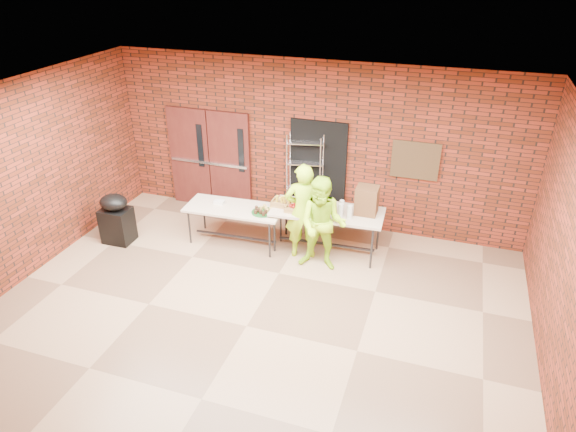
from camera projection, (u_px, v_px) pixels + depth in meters
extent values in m
cube|color=brown|center=(247.00, 327.00, 7.56)|extent=(8.00, 7.00, 0.04)
cube|color=silver|center=(236.00, 113.00, 6.04)|extent=(8.00, 7.00, 0.04)
cube|color=maroon|center=(314.00, 145.00, 9.75)|extent=(8.00, 0.04, 3.20)
cube|color=maroon|center=(2.00, 191.00, 7.92)|extent=(0.04, 7.00, 3.20)
cube|color=#4E1D16|center=(190.00, 157.00, 10.68)|extent=(0.88, 0.08, 2.10)
cube|color=#4E1D16|center=(230.00, 162.00, 10.43)|extent=(0.88, 0.08, 2.10)
cube|color=black|center=(200.00, 146.00, 10.42)|extent=(0.12, 0.02, 0.90)
cube|color=black|center=(241.00, 151.00, 10.17)|extent=(0.12, 0.02, 0.90)
cube|color=silver|center=(209.00, 163.00, 10.53)|extent=(1.70, 0.04, 0.05)
cube|color=black|center=(318.00, 173.00, 9.93)|extent=(1.10, 0.06, 2.10)
cube|color=#402E19|center=(415.00, 160.00, 9.18)|extent=(0.85, 0.04, 0.70)
cube|color=#BFAA92|center=(234.00, 208.00, 9.35)|extent=(1.82, 0.83, 0.04)
cube|color=#29292E|center=(236.00, 236.00, 9.63)|extent=(1.58, 0.12, 0.03)
cylinder|color=#29292E|center=(204.00, 213.00, 10.00)|extent=(0.04, 0.04, 0.69)
cylinder|color=#29292E|center=(281.00, 225.00, 9.55)|extent=(0.04, 0.04, 0.69)
cylinder|color=#29292E|center=(189.00, 227.00, 9.50)|extent=(0.04, 0.04, 0.69)
cylinder|color=#29292E|center=(270.00, 240.00, 9.06)|extent=(0.04, 0.04, 0.69)
cube|color=#BFAA92|center=(327.00, 212.00, 9.06)|extent=(2.02, 0.92, 0.04)
cube|color=#29292E|center=(326.00, 244.00, 9.37)|extent=(1.76, 0.13, 0.03)
cylinder|color=#29292E|center=(286.00, 216.00, 9.77)|extent=(0.04, 0.04, 0.77)
cylinder|color=#29292E|center=(378.00, 231.00, 9.28)|extent=(0.04, 0.04, 0.77)
cylinder|color=#29292E|center=(275.00, 233.00, 9.22)|extent=(0.04, 0.04, 0.77)
cylinder|color=#29292E|center=(372.00, 249.00, 8.73)|extent=(0.04, 0.04, 0.77)
cube|color=#AB8244|center=(283.00, 203.00, 9.23)|extent=(0.40, 0.31, 0.06)
cube|color=#AB8244|center=(316.00, 205.00, 9.17)|extent=(0.41, 0.32, 0.06)
cube|color=#AB8244|center=(297.00, 209.00, 9.03)|extent=(0.40, 0.31, 0.06)
cylinder|color=#144E1C|center=(263.00, 212.00, 9.16)|extent=(0.41, 0.41, 0.02)
cube|color=silver|center=(219.00, 202.00, 9.47)|extent=(0.18, 0.12, 0.06)
cube|color=#533A1C|center=(367.00, 200.00, 8.85)|extent=(0.38, 0.34, 0.50)
cylinder|color=silver|center=(341.00, 210.00, 8.79)|extent=(0.08, 0.08, 0.25)
cylinder|color=silver|center=(350.00, 212.00, 8.74)|extent=(0.08, 0.08, 0.25)
cylinder|color=silver|center=(342.00, 207.00, 8.90)|extent=(0.08, 0.08, 0.25)
cube|color=black|center=(118.00, 225.00, 9.57)|extent=(0.54, 0.44, 0.67)
ellipsoid|color=black|center=(113.00, 202.00, 9.34)|extent=(0.53, 0.45, 0.29)
imported|color=#B0F01A|center=(303.00, 211.00, 8.88)|extent=(0.74, 0.59, 1.76)
imported|color=#B0F01A|center=(323.00, 224.00, 8.55)|extent=(0.84, 0.67, 1.68)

